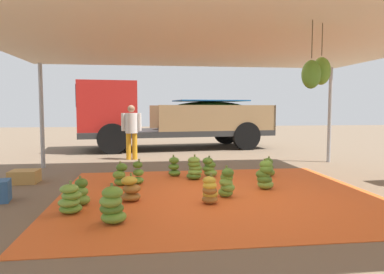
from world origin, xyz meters
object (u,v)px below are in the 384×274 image
Objects in this scene: banana_bunch_1 at (210,191)px; banana_bunch_3 at (174,167)px; banana_bunch_5 at (121,175)px; banana_bunch_7 at (227,183)px; cargo_truck_main at (168,116)px; crate_0 at (25,177)px; banana_bunch_9 at (138,173)px; banana_bunch_2 at (112,206)px; banana_bunch_4 at (265,175)px; worker_0 at (131,128)px; banana_bunch_10 at (82,193)px; banana_bunch_11 at (70,200)px; banana_bunch_0 at (268,168)px; banana_bunch_12 at (209,167)px; banana_bunch_8 at (194,169)px; banana_bunch_6 at (131,190)px.

banana_bunch_1 is 2.33m from banana_bunch_3.
banana_bunch_1 reaches higher than banana_bunch_5.
banana_bunch_3 is 2.07m from banana_bunch_7.
cargo_truck_main reaches higher than crate_0.
banana_bunch_2 is at bearing -96.55° from banana_bunch_9.
worker_0 is at bearing 121.64° from banana_bunch_4.
cargo_truck_main is (1.81, 7.55, 1.00)m from banana_bunch_10.
cargo_truck_main is at bearing 76.67° from banana_bunch_11.
banana_bunch_0 reaches higher than crate_0.
banana_bunch_12 is 3.79m from crate_0.
banana_bunch_5 is at bearing -169.58° from banana_bunch_0.
banana_bunch_7 is 2.34m from banana_bunch_10.
banana_bunch_8 is 0.45m from banana_bunch_12.
banana_bunch_8 is at bearing 41.00° from banana_bunch_10.
banana_bunch_1 is at bearing -133.79° from banana_bunch_7.
banana_bunch_2 is at bearing -39.65° from banana_bunch_11.
banana_bunch_4 reaches higher than banana_bunch_7.
banana_bunch_3 is 2.65m from banana_bunch_10.
banana_bunch_10 is at bearing -52.16° from crate_0.
cargo_truck_main is at bearing 91.79° from banana_bunch_8.
banana_bunch_1 is 1.07× the size of banana_bunch_10.
banana_bunch_5 is at bearing -91.19° from worker_0.
banana_bunch_11 is 5.42m from worker_0.
banana_bunch_10 is (-2.33, -0.18, -0.04)m from banana_bunch_7.
banana_bunch_6 reaches higher than banana_bunch_10.
banana_bunch_1 is at bearing -80.67° from banana_bunch_3.
banana_bunch_0 is 0.96× the size of banana_bunch_10.
banana_bunch_9 is (-2.82, -0.45, 0.02)m from banana_bunch_0.
banana_bunch_7 is at bearing -90.99° from banana_bunch_12.
banana_bunch_10 is 0.98× the size of banana_bunch_12.
banana_bunch_11 is 0.07× the size of cargo_truck_main.
banana_bunch_7 is 1.95m from banana_bunch_9.
banana_bunch_12 is 5.67m from cargo_truck_main.
banana_bunch_7 is at bearing -85.99° from cargo_truck_main.
crate_0 is at bearing 164.52° from banana_bunch_5.
banana_bunch_3 is 1.05× the size of banana_bunch_10.
banana_bunch_2 is 1.12× the size of banana_bunch_3.
banana_bunch_2 is 1.12× the size of banana_bunch_11.
banana_bunch_0 is 0.27× the size of worker_0.
banana_bunch_12 is 3.47m from worker_0.
cargo_truck_main reaches higher than banana_bunch_10.
banana_bunch_9 reaches higher than banana_bunch_11.
banana_bunch_5 is at bearing 166.95° from banana_bunch_4.
banana_bunch_8 reaches higher than banana_bunch_1.
banana_bunch_7 reaches higher than banana_bunch_0.
banana_bunch_0 is at bearing 0.50° from crate_0.
banana_bunch_7 is at bearing 32.99° from banana_bunch_2.
banana_bunch_6 is (-2.91, -1.77, 0.00)m from banana_bunch_0.
crate_0 is at bearing 149.28° from banana_bunch_1.
banana_bunch_11 is at bearing -97.03° from worker_0.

